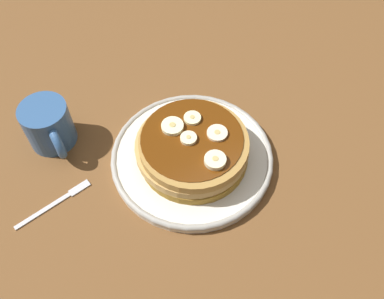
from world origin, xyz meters
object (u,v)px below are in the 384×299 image
Objects in this scene: pancake_stack at (193,148)px; banana_slice_3 at (217,133)px; banana_slice_4 at (172,126)px; fork at (58,201)px; plate at (192,157)px; coffee_mug at (49,126)px; banana_slice_0 at (188,138)px; banana_slice_1 at (192,118)px; banana_slice_2 at (215,160)px.

banana_slice_3 is at bearing 74.37° from pancake_stack.
fork is (-0.62, -20.67, -6.34)cm from banana_slice_4.
plate is 24.48cm from coffee_mug.
banana_slice_0 is 0.94× the size of banana_slice_1.
banana_slice_1 is 4.95cm from banana_slice_3.
banana_slice_3 is 0.92× the size of banana_slice_4.
banana_slice_3 is 27.35cm from fork.
banana_slice_0 is 0.80× the size of banana_slice_3.
fork is (-9.62, -22.97, -6.44)cm from banana_slice_2.
pancake_stack is 4.85cm from banana_slice_1.
banana_slice_2 reaches higher than pancake_stack.
banana_slice_4 reaches higher than banana_slice_1.
banana_slice_0 is at bearing -109.80° from banana_slice_3.
banana_slice_0 is at bearing -40.68° from banana_slice_1.
plate is at bearing -31.60° from banana_slice_1.
fork is at bearing -99.86° from banana_slice_0.
coffee_mug reaches higher than fork.
banana_slice_2 is 0.30× the size of coffee_mug.
coffee_mug reaches higher than banana_slice_1.
banana_slice_1 is at bearing 148.40° from plate.
plate is 22.66cm from fork.
banana_slice_4 is (-0.14, -3.60, 0.07)cm from banana_slice_1.
banana_slice_2 reaches higher than fork.
banana_slice_1 is 24.10cm from coffee_mug.
banana_slice_2 is (5.85, 1.30, 0.14)cm from banana_slice_0.
fork is at bearing -91.71° from banana_slice_4.
fork is (-3.96, -22.30, -0.71)cm from plate.
banana_slice_4 is at bearing -157.17° from pancake_stack.
coffee_mug is (-15.58, -17.83, -2.44)cm from banana_slice_0.
plate is 6.75cm from banana_slice_4.
banana_slice_0 is 3.98cm from banana_slice_1.
plate is at bearing 25.96° from banana_slice_4.
plate is 8.09× the size of banana_slice_2.
banana_slice_0 is at bearing 80.14° from fork.
banana_slice_0 is 0.73× the size of banana_slice_4.
banana_slice_3 reaches higher than plate.
banana_slice_0 is 23.80cm from coffee_mug.
banana_slice_4 is at bearing -165.63° from banana_slice_2.
fork is at bearing -112.72° from banana_slice_2.
banana_slice_3 is 0.30× the size of coffee_mug.
banana_slice_2 reaches higher than banana_slice_4.
plate is 5.62cm from banana_slice_0.
banana_slice_4 is 0.28× the size of fork.
pancake_stack is at bearing 22.83° from banana_slice_4.
pancake_stack is 24.41cm from coffee_mug.
banana_slice_0 is at bearing 48.86° from coffee_mug.
fork is at bearing -101.60° from banana_slice_3.
plate is at bearing -173.16° from banana_slice_2.
banana_slice_2 reaches higher than banana_slice_0.
banana_slice_0 reaches higher than fork.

